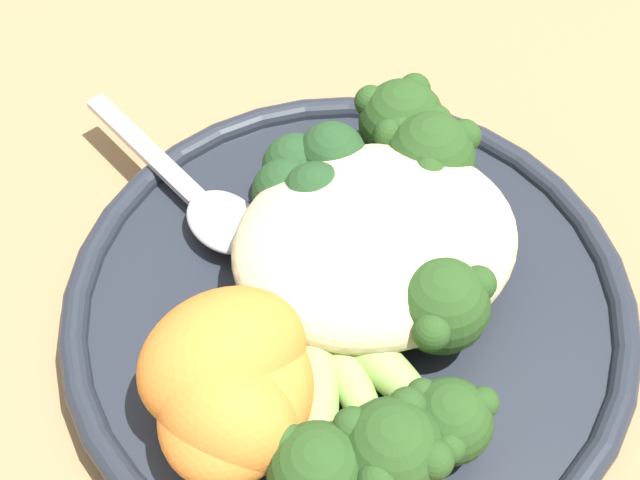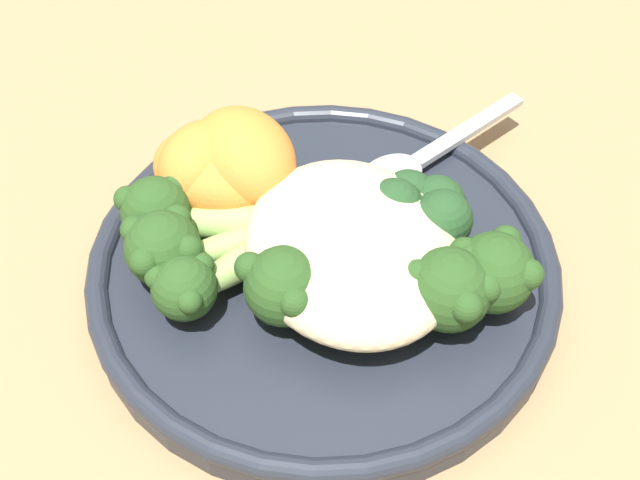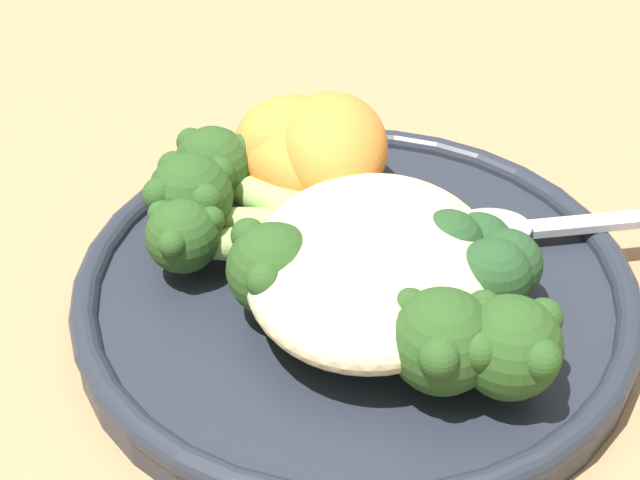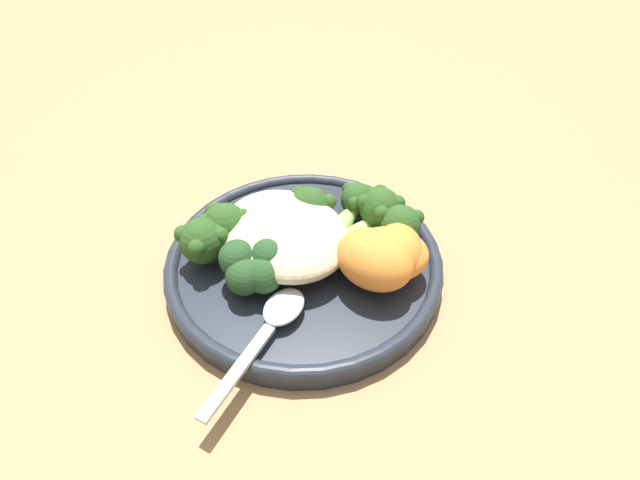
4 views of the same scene
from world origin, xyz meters
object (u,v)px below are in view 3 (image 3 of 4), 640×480
at_px(broccoli_stalk_3, 283,266).
at_px(sweet_potato_chunk_1, 331,147).
at_px(quinoa_mound, 365,265).
at_px(broccoli_stalk_7, 480,326).
at_px(sweet_potato_chunk_2, 288,140).
at_px(spoon, 518,227).
at_px(broccoli_stalk_1, 219,203).
at_px(broccoli_stalk_6, 428,324).
at_px(broccoli_stalk_4, 321,293).
at_px(kale_tuft, 476,263).
at_px(broccoli_stalk_2, 249,236).
at_px(broccoli_stalk_5, 351,306).
at_px(plate, 355,294).
at_px(broccoli_stalk_0, 239,178).
at_px(sweet_potato_chunk_0, 298,151).

distance_m(broccoli_stalk_3, sweet_potato_chunk_1, 0.08).
xyz_separation_m(quinoa_mound, broccoli_stalk_7, (-0.03, -0.05, -0.00)).
height_order(sweet_potato_chunk_2, spoon, sweet_potato_chunk_2).
bearing_deg(broccoli_stalk_1, broccoli_stalk_6, 148.27).
height_order(broccoli_stalk_4, broccoli_stalk_6, broccoli_stalk_6).
xyz_separation_m(broccoli_stalk_6, kale_tuft, (0.04, -0.01, -0.00)).
height_order(broccoli_stalk_4, kale_tuft, kale_tuft).
bearing_deg(broccoli_stalk_6, broccoli_stalk_2, -149.43).
distance_m(broccoli_stalk_5, broccoli_stalk_6, 0.03).
distance_m(quinoa_mound, broccoli_stalk_4, 0.02).
distance_m(broccoli_stalk_1, spoon, 0.13).
height_order(broccoli_stalk_1, sweet_potato_chunk_1, sweet_potato_chunk_1).
relative_size(quinoa_mound, broccoli_stalk_2, 0.97).
relative_size(broccoli_stalk_4, sweet_potato_chunk_2, 1.86).
distance_m(quinoa_mound, broccoli_stalk_3, 0.03).
distance_m(quinoa_mound, broccoli_stalk_6, 0.04).
distance_m(plate, broccoli_stalk_4, 0.04).
relative_size(quinoa_mound, spoon, 0.97).
bearing_deg(sweet_potato_chunk_1, quinoa_mound, -159.21).
xyz_separation_m(broccoli_stalk_5, spoon, (0.07, -0.06, -0.01)).
height_order(broccoli_stalk_3, kale_tuft, broccoli_stalk_3).
distance_m(broccoli_stalk_6, broccoli_stalk_7, 0.02).
bearing_deg(broccoli_stalk_0, sweet_potato_chunk_1, -130.43).
height_order(broccoli_stalk_4, broccoli_stalk_5, same).
height_order(quinoa_mound, sweet_potato_chunk_2, sweet_potato_chunk_2).
distance_m(broccoli_stalk_5, sweet_potato_chunk_1, 0.10).
xyz_separation_m(sweet_potato_chunk_1, spoon, (-0.02, -0.09, -0.02)).
bearing_deg(sweet_potato_chunk_0, broccoli_stalk_4, -161.89).
relative_size(kale_tuft, spoon, 0.44).
bearing_deg(sweet_potato_chunk_0, broccoli_stalk_0, 134.32).
relative_size(broccoli_stalk_3, sweet_potato_chunk_2, 1.53).
height_order(broccoli_stalk_0, broccoli_stalk_5, broccoli_stalk_0).
xyz_separation_m(broccoli_stalk_3, broccoli_stalk_4, (-0.01, -0.02, -0.01)).
distance_m(broccoli_stalk_2, broccoli_stalk_4, 0.05).
distance_m(broccoli_stalk_5, kale_tuft, 0.05).
bearing_deg(broccoli_stalk_1, broccoli_stalk_7, 153.88).
height_order(sweet_potato_chunk_1, spoon, sweet_potato_chunk_1).
bearing_deg(sweet_potato_chunk_2, broccoli_stalk_3, -168.71).
xyz_separation_m(broccoli_stalk_4, sweet_potato_chunk_2, (0.09, 0.03, 0.01)).
relative_size(quinoa_mound, broccoli_stalk_5, 1.27).
distance_m(broccoli_stalk_1, broccoli_stalk_4, 0.07).
bearing_deg(quinoa_mound, kale_tuft, -74.99).
height_order(plate, broccoli_stalk_1, broccoli_stalk_1).
bearing_deg(broccoli_stalk_0, spoon, -158.59).
bearing_deg(plate, broccoli_stalk_2, 88.59).
xyz_separation_m(quinoa_mound, spoon, (0.06, -0.06, -0.01)).
distance_m(broccoli_stalk_7, sweet_potato_chunk_0, 0.14).
xyz_separation_m(broccoli_stalk_2, broccoli_stalk_5, (-0.03, -0.05, -0.00)).
bearing_deg(broccoli_stalk_5, broccoli_stalk_3, -115.68).
relative_size(broccoli_stalk_4, kale_tuft, 1.83).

